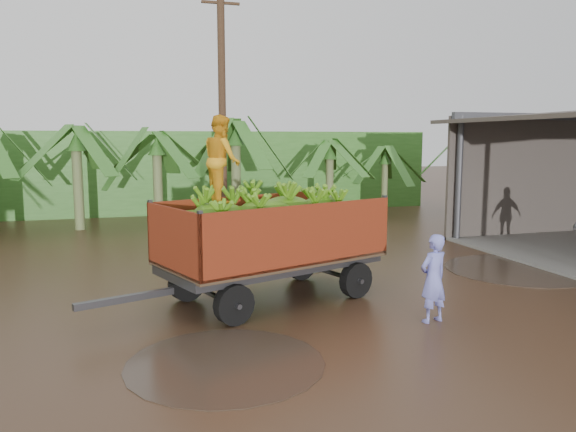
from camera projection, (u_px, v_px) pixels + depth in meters
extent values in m
plane|color=black|center=(387.00, 302.00, 11.33)|extent=(100.00, 100.00, 0.00)
cube|color=#2D661E|center=(191.00, 171.00, 25.72)|extent=(22.00, 3.00, 3.60)
cube|color=#47474C|center=(125.00, 299.00, 9.67)|extent=(1.70, 0.71, 0.12)
imported|color=orange|center=(222.00, 159.00, 10.58)|extent=(0.72, 0.87, 1.67)
imported|color=#7277D1|center=(433.00, 278.00, 10.01)|extent=(0.67, 0.53, 1.60)
cylinder|color=#47301E|center=(222.00, 115.00, 17.91)|extent=(0.24, 0.24, 8.07)
cube|color=#47301E|center=(221.00, 3.00, 17.44)|extent=(1.20, 0.08, 0.08)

